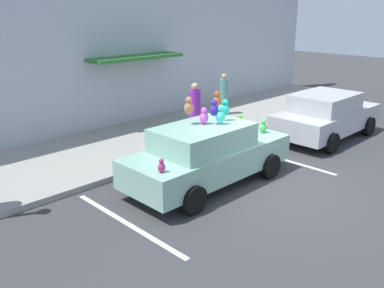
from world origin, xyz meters
TOP-DOWN VIEW (x-y plane):
  - ground_plane at (0.00, 0.00)m, footprint 60.00×60.00m
  - sidewalk at (0.00, 5.00)m, footprint 24.00×4.00m
  - storefront_building at (0.01, 7.14)m, footprint 24.00×1.25m
  - parking_stripe_front at (1.87, 1.00)m, footprint 0.12×3.60m
  - parking_stripe_rear at (-3.61, 1.00)m, footprint 0.12×3.60m
  - plush_covered_car at (-0.98, 1.21)m, footprint 4.49×1.94m
  - parked_sedan_behind at (4.63, 1.07)m, footprint 4.24×2.04m
  - teddy_bear_on_sidewalk at (-0.13, 3.64)m, footprint 0.32×0.27m
  - pedestrian_walking_past at (4.23, 5.26)m, footprint 0.33×0.33m
  - pedestrian_by_lamp at (1.66, 4.30)m, footprint 0.38×0.38m

SIDE VIEW (x-z plane):
  - ground_plane at x=0.00m, z-range 0.00..0.00m
  - parking_stripe_front at x=1.87m, z-range 0.00..0.01m
  - parking_stripe_rear at x=-3.61m, z-range 0.00..0.01m
  - sidewalk at x=0.00m, z-range 0.00..0.15m
  - teddy_bear_on_sidewalk at x=-0.13m, z-range 0.13..0.74m
  - parked_sedan_behind at x=4.63m, z-range 0.02..1.56m
  - plush_covered_car at x=-0.98m, z-range -0.30..1.92m
  - pedestrian_walking_past at x=4.23m, z-range 0.09..1.71m
  - pedestrian_by_lamp at x=1.66m, z-range 0.08..1.77m
  - storefront_building at x=0.01m, z-range -0.01..6.39m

